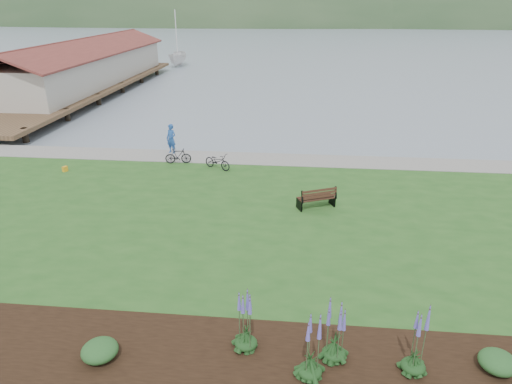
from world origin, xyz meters
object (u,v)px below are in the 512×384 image
at_px(park_bench, 317,198).
at_px(person, 171,136).
at_px(bicycle_a, 217,161).
at_px(sailboat, 178,66).

xyz_separation_m(park_bench, person, (-8.59, 7.09, 0.53)).
bearing_deg(park_bench, person, 116.65).
bearing_deg(park_bench, bicycle_a, 115.36).
height_order(bicycle_a, sailboat, sailboat).
bearing_deg(person, park_bench, -16.13).
bearing_deg(sailboat, bicycle_a, -73.16).
bearing_deg(bicycle_a, sailboat, 47.31).
xyz_separation_m(bicycle_a, sailboat, (-13.48, 42.95, -0.85)).
bearing_deg(person, bicycle_a, -13.90).
distance_m(park_bench, bicycle_a, 7.05).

